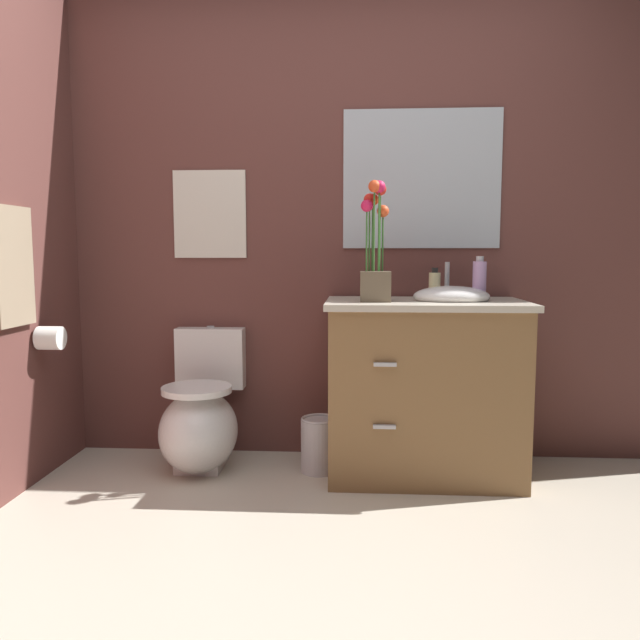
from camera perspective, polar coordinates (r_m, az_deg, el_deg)
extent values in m
plane|color=beige|center=(2.04, -0.63, -25.58)|extent=(9.20, 9.20, 0.00)
cube|color=brown|center=(3.27, 4.90, 9.25)|extent=(4.29, 0.05, 2.50)
ellipsoid|color=white|center=(3.15, -11.12, -10.05)|extent=(0.38, 0.48, 0.40)
cube|color=white|center=(3.23, -10.85, -11.68)|extent=(0.22, 0.26, 0.18)
cube|color=white|center=(3.35, -10.00, -3.43)|extent=(0.36, 0.13, 0.32)
cylinder|color=white|center=(3.08, -11.30, -6.30)|extent=(0.34, 0.34, 0.03)
cylinder|color=#B7B7BC|center=(3.33, -10.05, -0.71)|extent=(0.04, 0.04, 0.02)
cube|color=brown|center=(3.03, 9.57, -6.54)|extent=(0.90, 0.52, 0.82)
cube|color=beige|center=(2.97, 9.72, 1.49)|extent=(0.94, 0.56, 0.03)
ellipsoid|color=white|center=(2.98, 12.02, 2.14)|extent=(0.36, 0.26, 0.10)
cylinder|color=#B7B7BC|center=(3.14, 11.63, 3.62)|extent=(0.02, 0.02, 0.18)
cube|color=#B7B7BC|center=(2.72, 6.02, -4.10)|extent=(0.10, 0.02, 0.02)
cube|color=#B7B7BC|center=(2.78, 5.96, -9.77)|extent=(0.10, 0.02, 0.02)
cube|color=brown|center=(2.89, 5.13, 3.11)|extent=(0.14, 0.14, 0.14)
cylinder|color=#386B2D|center=(2.89, 5.55, 8.21)|extent=(0.01, 0.01, 0.37)
sphere|color=red|center=(2.90, 5.59, 11.90)|extent=(0.06, 0.06, 0.06)
cylinder|color=#386B2D|center=(2.91, 5.80, 7.24)|extent=(0.01, 0.01, 0.28)
sphere|color=#EA4C23|center=(2.92, 5.83, 9.97)|extent=(0.06, 0.06, 0.06)
cylinder|color=#386B2D|center=(2.91, 4.86, 7.76)|extent=(0.01, 0.01, 0.33)
sphere|color=#EA4C23|center=(2.92, 4.89, 10.99)|extent=(0.06, 0.06, 0.06)
cylinder|color=#386B2D|center=(2.90, 4.58, 7.77)|extent=(0.01, 0.01, 0.33)
sphere|color=red|center=(2.91, 4.61, 11.01)|extent=(0.06, 0.06, 0.06)
cylinder|color=#386B2D|center=(2.87, 4.32, 7.48)|extent=(0.01, 0.01, 0.30)
sphere|color=#E01E51|center=(2.87, 4.35, 10.47)|extent=(0.06, 0.06, 0.06)
cylinder|color=#386B2D|center=(2.85, 5.01, 8.35)|extent=(0.01, 0.01, 0.38)
sphere|color=#EA4C23|center=(2.87, 5.04, 12.19)|extent=(0.06, 0.06, 0.06)
cylinder|color=#386B2D|center=(2.86, 5.45, 8.32)|extent=(0.01, 0.01, 0.38)
sphere|color=#E01E51|center=(2.88, 5.49, 12.15)|extent=(0.06, 0.06, 0.06)
cylinder|color=#B28CBF|center=(3.02, 14.48, 3.50)|extent=(0.06, 0.06, 0.19)
cylinder|color=#B7B7BC|center=(3.02, 14.54, 5.49)|extent=(0.04, 0.04, 0.02)
cylinder|color=beige|center=(3.07, 10.51, 3.12)|extent=(0.06, 0.06, 0.13)
cylinder|color=black|center=(3.07, 10.54, 4.54)|extent=(0.03, 0.03, 0.02)
cylinder|color=#B7B7BC|center=(3.11, -0.08, -11.51)|extent=(0.18, 0.18, 0.26)
torus|color=#B7B7BC|center=(3.07, -0.08, -9.11)|extent=(0.18, 0.18, 0.01)
cube|color=silver|center=(3.34, -10.13, 9.57)|extent=(0.38, 0.01, 0.45)
cube|color=#B2BCC6|center=(3.27, 9.36, 12.70)|extent=(0.80, 0.01, 0.70)
cube|color=gray|center=(2.99, -26.45, 4.44)|extent=(0.03, 0.28, 0.52)
cylinder|color=white|center=(3.15, -23.62, -1.53)|extent=(0.11, 0.11, 0.11)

